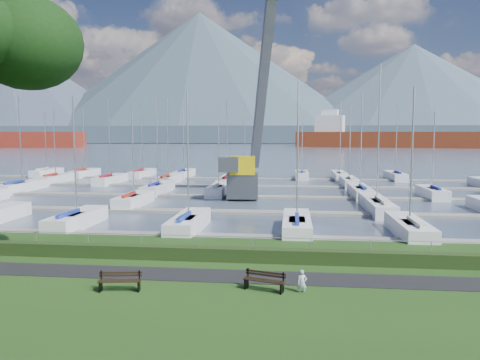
# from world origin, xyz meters

# --- Properties ---
(path) EXTENTS (160.00, 2.00, 0.04)m
(path) POSITION_xyz_m (0.00, -3.00, 0.01)
(path) COLOR black
(path) RESTS_ON grass
(water) EXTENTS (800.00, 540.00, 0.20)m
(water) POSITION_xyz_m (0.00, 260.00, -0.40)
(water) COLOR #475368
(hedge) EXTENTS (80.00, 0.70, 0.70)m
(hedge) POSITION_xyz_m (0.00, -0.40, 0.35)
(hedge) COLOR #203312
(hedge) RESTS_ON grass
(fence) EXTENTS (80.00, 0.04, 0.04)m
(fence) POSITION_xyz_m (0.00, 0.00, 1.20)
(fence) COLOR #9B9EA4
(fence) RESTS_ON grass
(foothill) EXTENTS (900.00, 80.00, 12.00)m
(foothill) POSITION_xyz_m (0.00, 330.00, 6.00)
(foothill) COLOR #445564
(foothill) RESTS_ON water
(mountains) EXTENTS (1190.00, 360.00, 115.00)m
(mountains) POSITION_xyz_m (7.35, 404.62, 46.68)
(mountains) COLOR #3B4A57
(mountains) RESTS_ON water
(docks) EXTENTS (90.00, 41.60, 0.25)m
(docks) POSITION_xyz_m (0.00, 26.00, -0.22)
(docks) COLOR slate
(docks) RESTS_ON water
(bench_left) EXTENTS (1.84, 0.67, 0.85)m
(bench_left) POSITION_xyz_m (-3.14, -5.49, 0.42)
(bench_left) COLOR black
(bench_left) RESTS_ON grass
(bench_right) EXTENTS (1.84, 0.94, 0.85)m
(bench_right) POSITION_xyz_m (2.89, -4.76, 0.42)
(bench_right) COLOR black
(bench_right) RESTS_ON grass
(person) EXTENTS (0.46, 0.36, 1.11)m
(person) POSITION_xyz_m (4.46, -4.85, 0.55)
(person) COLOR #B8B9C0
(person) RESTS_ON grass
(crane) EXTENTS (6.03, 13.23, 22.35)m
(crane) POSITION_xyz_m (-0.68, 25.83, 5.33)
(crane) COLOR #4F5256
(crane) RESTS_ON water
(cargo_ship_mid) EXTENTS (110.80, 39.36, 21.50)m
(cargo_ship_mid) POSITION_xyz_m (56.78, 217.54, 3.46)
(cargo_ship_mid) COLOR maroon
(cargo_ship_mid) RESTS_ON water
(sailboat_fleet) EXTENTS (74.35, 49.53, 13.87)m
(sailboat_fleet) POSITION_xyz_m (-2.35, 29.01, 5.43)
(sailboat_fleet) COLOR navy
(sailboat_fleet) RESTS_ON water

